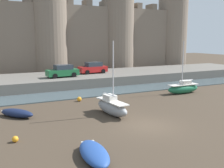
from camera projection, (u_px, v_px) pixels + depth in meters
name	position (u px, v px, depth m)	size (l,w,h in m)	color
ground_plane	(147.00, 126.00, 18.99)	(160.00, 160.00, 0.00)	#423528
water_channel	(86.00, 93.00, 30.24)	(80.00, 4.50, 0.10)	#47565B
quay_road	(67.00, 80.00, 36.56)	(64.05, 10.00, 1.32)	#666059
castle	(49.00, 31.00, 44.17)	(58.85, 6.79, 19.52)	#7A6B5B
rowboat_foreground_centre	(94.00, 153.00, 13.70)	(1.79, 3.61, 0.62)	#234793
sailboat_near_channel_left	(112.00, 106.00, 21.72)	(1.52, 4.30, 6.09)	gray
sailboat_midflat_centre	(183.00, 88.00, 30.37)	(4.31, 1.23, 6.03)	#1E6B47
rowboat_foreground_left	(17.00, 113.00, 21.09)	(2.88, 3.14, 0.65)	#141E3D
mooring_buoy_off_centre	(79.00, 99.00, 26.46)	(0.47, 0.47, 0.47)	orange
mooring_buoy_near_shore	(15.00, 139.00, 15.93)	(0.39, 0.39, 0.39)	orange
car_quay_centre_east	(93.00, 68.00, 38.18)	(4.21, 2.10, 1.62)	red
car_quay_west	(63.00, 71.00, 34.24)	(4.21, 2.10, 1.62)	#1E6638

